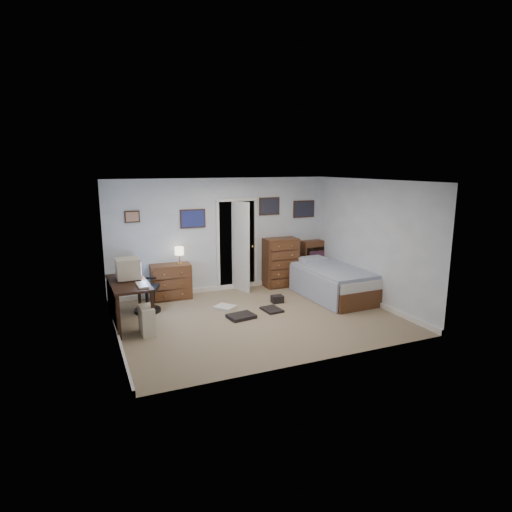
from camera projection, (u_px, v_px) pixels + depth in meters
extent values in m
cube|color=tan|center=(257.00, 318.00, 7.93)|extent=(5.00, 4.00, 0.02)
cube|color=black|center=(128.00, 283.00, 7.43)|extent=(0.67, 1.38, 0.04)
cube|color=black|center=(119.00, 318.00, 6.83)|extent=(0.05, 0.05, 0.74)
cube|color=black|center=(153.00, 313.00, 7.05)|extent=(0.05, 0.05, 0.74)
cube|color=black|center=(109.00, 296.00, 7.96)|extent=(0.05, 0.05, 0.74)
cube|color=black|center=(139.00, 293.00, 8.19)|extent=(0.05, 0.05, 0.74)
cube|color=black|center=(112.00, 304.00, 7.38)|extent=(0.07, 1.26, 0.52)
cube|color=beige|center=(128.00, 269.00, 7.52)|extent=(0.41, 0.39, 0.36)
cube|color=#8CB2F2|center=(140.00, 267.00, 7.61)|extent=(0.02, 0.29, 0.23)
cube|color=beige|center=(128.00, 279.00, 7.56)|extent=(0.27, 0.27, 0.02)
cube|color=beige|center=(142.00, 285.00, 7.17)|extent=(0.17, 0.42, 0.03)
cube|color=beige|center=(147.00, 320.00, 7.12)|extent=(0.22, 0.45, 0.47)
cube|color=black|center=(153.00, 319.00, 7.16)|extent=(0.02, 0.31, 0.37)
cylinder|color=black|center=(148.00, 310.00, 8.24)|extent=(0.65, 0.65, 0.06)
cylinder|color=black|center=(147.00, 300.00, 8.19)|extent=(0.07, 0.07, 0.39)
cube|color=black|center=(146.00, 288.00, 8.14)|extent=(0.55, 0.55, 0.08)
cube|color=black|center=(134.00, 273.00, 8.07)|extent=(0.19, 0.38, 0.53)
cube|color=black|center=(143.00, 285.00, 7.89)|extent=(0.29, 0.15, 0.04)
cube|color=black|center=(149.00, 278.00, 8.34)|extent=(0.29, 0.15, 0.04)
cube|color=maroon|center=(115.00, 284.00, 8.83)|extent=(0.15, 0.15, 0.72)
cube|color=brown|center=(171.00, 282.00, 8.98)|extent=(0.85, 0.46, 0.74)
cylinder|color=gold|center=(180.00, 263.00, 8.98)|extent=(0.12, 0.12, 0.02)
cylinder|color=gold|center=(179.00, 258.00, 8.96)|extent=(0.02, 0.02, 0.22)
cylinder|color=beige|center=(179.00, 251.00, 8.92)|extent=(0.19, 0.19, 0.17)
cube|color=black|center=(232.00, 243.00, 9.92)|extent=(0.90, 0.60, 2.00)
cube|color=white|center=(218.00, 247.00, 9.45)|extent=(0.06, 0.05, 2.00)
cube|color=white|center=(255.00, 244.00, 9.80)|extent=(0.06, 0.05, 2.00)
cube|color=white|center=(237.00, 200.00, 9.41)|extent=(0.96, 0.05, 0.06)
cube|color=white|center=(237.00, 246.00, 9.51)|extent=(0.31, 0.77, 2.00)
sphere|color=gold|center=(252.00, 246.00, 9.49)|extent=(0.06, 0.06, 0.06)
cube|color=brown|center=(281.00, 262.00, 9.90)|extent=(0.78, 0.47, 1.13)
cube|color=brown|center=(322.00, 260.00, 10.48)|extent=(1.11, 0.28, 1.00)
cube|color=black|center=(324.00, 253.00, 10.37)|extent=(1.02, 0.11, 0.33)
cube|color=maroon|center=(324.00, 255.00, 10.38)|extent=(0.88, 0.13, 0.24)
cube|color=brown|center=(331.00, 288.00, 9.20)|extent=(1.13, 2.16, 0.37)
cube|color=white|center=(332.00, 275.00, 9.14)|extent=(1.09, 2.12, 0.19)
cube|color=#4F6092|center=(335.00, 271.00, 9.02)|extent=(1.19, 1.85, 0.11)
cube|color=#4F6092|center=(312.00, 287.00, 8.85)|extent=(0.10, 1.81, 0.58)
cube|color=#7D91C8|center=(312.00, 260.00, 9.81)|extent=(0.60, 0.42, 0.14)
cube|color=#331E11|center=(132.00, 217.00, 8.62)|extent=(0.30, 0.03, 0.24)
cube|color=#9A6E54|center=(132.00, 217.00, 8.60)|extent=(0.25, 0.01, 0.19)
cube|color=#331E11|center=(193.00, 219.00, 9.12)|extent=(0.55, 0.03, 0.40)
cube|color=#1C0D61|center=(193.00, 219.00, 9.10)|extent=(0.50, 0.01, 0.35)
cube|color=#331E11|center=(269.00, 206.00, 9.76)|extent=(0.50, 0.03, 0.40)
cube|color=black|center=(270.00, 206.00, 9.75)|extent=(0.45, 0.01, 0.35)
cube|color=#331E11|center=(304.00, 209.00, 10.13)|extent=(0.55, 0.03, 0.40)
cube|color=black|center=(304.00, 209.00, 10.11)|extent=(0.50, 0.01, 0.35)
cube|color=black|center=(241.00, 316.00, 7.90)|extent=(0.53, 0.44, 0.06)
cube|color=black|center=(277.00, 299.00, 8.78)|extent=(0.24, 0.21, 0.15)
cube|color=silver|center=(225.00, 307.00, 8.42)|extent=(0.48, 0.49, 0.05)
cube|color=black|center=(272.00, 310.00, 8.29)|extent=(0.36, 0.45, 0.04)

